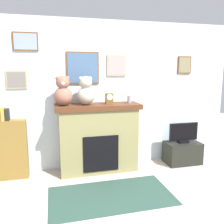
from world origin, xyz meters
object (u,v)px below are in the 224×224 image
at_px(fireplace, 98,138).
at_px(teddy_bear_brown, 63,92).
at_px(tv_stand, 182,153).
at_px(television, 183,133).
at_px(mantel_clock, 109,99).
at_px(teddy_bear_tan, 86,92).
at_px(bookshelf, 11,148).
at_px(candle_jar, 129,99).

relative_size(fireplace, teddy_bear_brown, 2.99).
distance_m(tv_stand, television, 0.38).
relative_size(mantel_clock, teddy_bear_tan, 0.39).
xyz_separation_m(bookshelf, teddy_bear_tan, (1.21, -0.05, 0.87)).
distance_m(television, teddy_bear_tan, 1.98).
bearing_deg(television, bookshelf, 178.08).
xyz_separation_m(bookshelf, television, (3.02, -0.10, 0.07)).
bearing_deg(teddy_bear_brown, bookshelf, 176.69).
xyz_separation_m(candle_jar, teddy_bear_tan, (-0.76, -0.00, 0.15)).
bearing_deg(candle_jar, tv_stand, -2.80).
relative_size(teddy_bear_brown, teddy_bear_tan, 1.02).
bearing_deg(tv_stand, fireplace, 177.53).
height_order(bookshelf, candle_jar, candle_jar).
distance_m(bookshelf, teddy_bear_tan, 1.49).
bearing_deg(bookshelf, teddy_bear_tan, -2.31).
distance_m(bookshelf, tv_stand, 3.04).
relative_size(fireplace, bookshelf, 1.22).
bearing_deg(mantel_clock, television, -2.10).
xyz_separation_m(bookshelf, teddy_bear_brown, (0.84, -0.05, 0.88)).
distance_m(tv_stand, teddy_bear_tan, 2.17).
xyz_separation_m(fireplace, teddy_bear_tan, (-0.21, -0.02, 0.80)).
relative_size(fireplace, candle_jar, 10.92).
bearing_deg(bookshelf, teddy_bear_brown, -3.31).
relative_size(tv_stand, candle_jar, 4.94).
bearing_deg(candle_jar, television, -2.88).
bearing_deg(teddy_bear_tan, bookshelf, 177.69).
height_order(candle_jar, teddy_bear_brown, teddy_bear_brown).
distance_m(tv_stand, candle_jar, 1.49).
bearing_deg(teddy_bear_brown, fireplace, 1.84).
xyz_separation_m(tv_stand, teddy_bear_tan, (-1.81, 0.05, 1.19)).
xyz_separation_m(candle_jar, teddy_bear_brown, (-1.12, -0.00, 0.15)).
xyz_separation_m(teddy_bear_brown, teddy_bear_tan, (0.37, 0.00, -0.00)).
distance_m(fireplace, mantel_clock, 0.70).
bearing_deg(teddy_bear_tan, fireplace, 5.10).
distance_m(bookshelf, teddy_bear_brown, 1.22).
bearing_deg(bookshelf, mantel_clock, -1.77).
distance_m(mantel_clock, teddy_bear_brown, 0.77).
bearing_deg(bookshelf, television, -1.92).
bearing_deg(candle_jar, bookshelf, 178.59).
height_order(candle_jar, mantel_clock, mantel_clock).
bearing_deg(teddy_bear_tan, candle_jar, 0.05).
bearing_deg(fireplace, tv_stand, -2.47).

